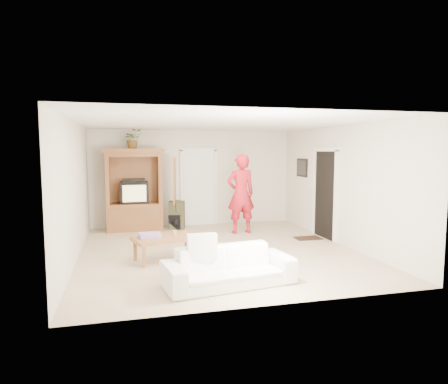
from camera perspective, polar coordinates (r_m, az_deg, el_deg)
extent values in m
plane|color=tan|center=(8.30, -0.80, -8.39)|extent=(6.00, 6.00, 0.00)
plane|color=white|center=(8.06, -0.83, 9.82)|extent=(6.00, 6.00, 0.00)
plane|color=silver|center=(11.01, -4.43, 2.01)|extent=(5.50, 0.00, 5.50)
plane|color=silver|center=(5.23, 6.84, -2.46)|extent=(5.50, 0.00, 5.50)
plane|color=silver|center=(7.91, -20.58, 0.07)|extent=(0.00, 6.00, 6.00)
plane|color=silver|center=(9.11, 16.26, 0.96)|extent=(0.00, 6.00, 6.00)
cube|color=brown|center=(10.62, -12.62, -3.43)|extent=(1.40, 0.60, 0.70)
cube|color=brown|center=(10.51, -16.29, 1.60)|extent=(0.10, 0.60, 1.20)
cube|color=brown|center=(10.54, -9.21, 1.78)|extent=(0.10, 0.60, 1.20)
cube|color=brown|center=(10.77, -12.78, 1.79)|extent=(1.40, 0.06, 1.20)
cube|color=brown|center=(10.48, -12.83, 5.24)|extent=(1.40, 0.60, 0.10)
cube|color=brown|center=(10.48, -12.84, 5.78)|extent=(1.52, 0.68, 0.10)
cube|color=brown|center=(10.11, -7.11, 1.63)|extent=(0.16, 0.67, 1.15)
cube|color=black|center=(10.56, -12.71, -0.06)|extent=(0.70, 0.52, 0.55)
cube|color=tan|center=(10.29, -12.67, -0.21)|extent=(0.58, 0.02, 0.42)
cube|color=black|center=(10.50, -12.74, 1.64)|extent=(0.55, 0.35, 0.08)
cube|color=#976134|center=(10.32, -12.59, -3.14)|extent=(1.19, 0.03, 0.25)
cube|color=white|center=(11.03, -3.63, 0.57)|extent=(0.85, 0.05, 2.04)
cube|color=black|center=(9.65, 14.28, -0.39)|extent=(0.05, 0.90, 2.04)
cube|color=black|center=(10.76, 11.09, 3.43)|extent=(0.03, 0.60, 0.48)
cube|color=#382316|center=(9.62, 11.88, -6.46)|extent=(0.60, 0.40, 0.02)
imported|color=#4C7238|center=(10.46, -12.87, 7.40)|extent=(0.49, 0.44, 0.49)
imported|color=red|center=(9.90, 2.41, -0.26)|extent=(0.75, 0.52, 1.97)
imported|color=white|center=(6.21, 0.72, -10.61)|extent=(2.08, 1.05, 0.58)
cube|color=#976134|center=(7.62, -8.24, -6.54)|extent=(1.34, 0.96, 0.07)
cube|color=#976134|center=(7.27, -11.39, -9.04)|extent=(0.08, 0.08, 0.38)
cube|color=#976134|center=(7.74, -12.58, -8.15)|extent=(0.08, 0.08, 0.38)
cube|color=#976134|center=(7.65, -3.81, -8.17)|extent=(0.08, 0.08, 0.38)
cube|color=#976134|center=(8.10, -5.38, -7.39)|extent=(0.08, 0.08, 0.38)
cube|color=#F7529E|center=(7.58, -10.58, -6.09)|extent=(0.41, 0.32, 0.08)
cylinder|color=tan|center=(7.67, -7.07, -5.80)|extent=(0.08, 0.08, 0.10)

